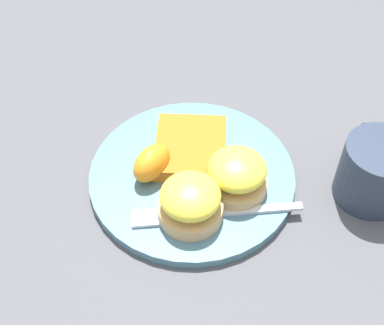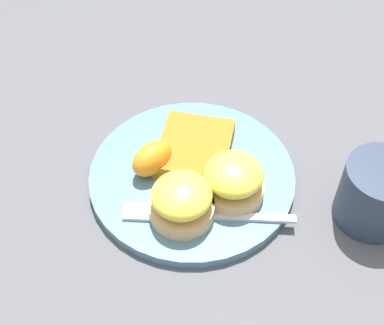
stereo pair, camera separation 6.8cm
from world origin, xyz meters
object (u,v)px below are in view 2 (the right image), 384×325
Objects in this scene: sandwich_benedict_right at (233,180)px; orange_wedge at (153,156)px; hashbrown_patty at (198,148)px; fork at (197,215)px; cup at (376,193)px; sandwich_benedict_left at (182,201)px.

sandwich_benedict_right is 1.32× the size of orange_wedge.
orange_wedge is at bearing 118.68° from hashbrown_patty.
fork is 1.78× the size of cup.
sandwich_benedict_right is 0.67× the size of cup.
cup is at bearing -106.93° from hashbrown_patty.
orange_wedge is at bearing 41.81° from fork.
hashbrown_patty is at bearing -5.16° from sandwich_benedict_left.
fork is (-0.04, 0.04, -0.02)m from sandwich_benedict_right.
cup is (-0.07, -0.22, 0.02)m from hashbrown_patty.
sandwich_benedict_left reaches higher than hashbrown_patty.
sandwich_benedict_left is at bearing 123.24° from sandwich_benedict_right.
sandwich_benedict_left is 0.10m from hashbrown_patty.
orange_wedge reaches higher than fork.
sandwich_benedict_left reaches higher than orange_wedge.
orange_wedge is 0.28m from cup.
sandwich_benedict_left and sandwich_benedict_right have the same top height.
orange_wedge is at bearing 82.39° from cup.
hashbrown_patty is at bearing -61.32° from orange_wedge.
fork is (-0.07, -0.06, -0.02)m from orange_wedge.
hashbrown_patty is at bearing 5.23° from fork.
orange_wedge is at bearing 32.77° from sandwich_benedict_left.
sandwich_benedict_right reaches higher than hashbrown_patty.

